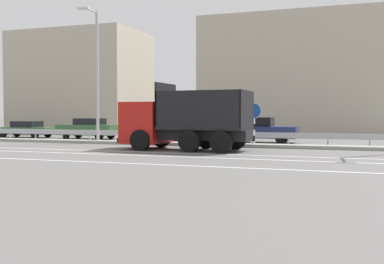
{
  "coord_description": "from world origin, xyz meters",
  "views": [
    {
      "loc": [
        8.26,
        -21.66,
        1.84
      ],
      "look_at": [
        0.46,
        1.04,
        0.85
      ],
      "focal_mm": 42.0,
      "sensor_mm": 36.0,
      "label": 1
    }
  ],
  "objects_px": {
    "dump_truck": "(171,125)",
    "median_road_sign": "(254,123)",
    "street_lamp_1": "(96,70)",
    "parked_car_3": "(89,128)",
    "parked_car_2": "(26,129)",
    "parked_car_4": "(166,131)",
    "parked_car_5": "(258,130)"
  },
  "relations": [
    {
      "from": "street_lamp_1",
      "to": "parked_car_4",
      "type": "height_order",
      "value": "street_lamp_1"
    },
    {
      "from": "parked_car_3",
      "to": "parked_car_2",
      "type": "bearing_deg",
      "value": 88.4
    },
    {
      "from": "dump_truck",
      "to": "parked_car_5",
      "type": "relative_size",
      "value": 1.39
    },
    {
      "from": "dump_truck",
      "to": "parked_car_5",
      "type": "distance_m",
      "value": 7.64
    },
    {
      "from": "street_lamp_1",
      "to": "parked_car_2",
      "type": "xyz_separation_m",
      "value": [
        -8.63,
        4.11,
        -3.84
      ]
    },
    {
      "from": "street_lamp_1",
      "to": "parked_car_5",
      "type": "xyz_separation_m",
      "value": [
        9.24,
        4.08,
        -3.71
      ]
    },
    {
      "from": "parked_car_4",
      "to": "parked_car_3",
      "type": "bearing_deg",
      "value": 93.2
    },
    {
      "from": "dump_truck",
      "to": "parked_car_2",
      "type": "relative_size",
      "value": 1.44
    },
    {
      "from": "dump_truck",
      "to": "median_road_sign",
      "type": "height_order",
      "value": "dump_truck"
    },
    {
      "from": "median_road_sign",
      "to": "parked_car_3",
      "type": "xyz_separation_m",
      "value": [
        -12.72,
        3.82,
        -0.56
      ]
    },
    {
      "from": "parked_car_2",
      "to": "dump_truck",
      "type": "bearing_deg",
      "value": -117.29
    },
    {
      "from": "dump_truck",
      "to": "street_lamp_1",
      "type": "xyz_separation_m",
      "value": [
        -6.06,
        2.86,
        3.24
      ]
    },
    {
      "from": "parked_car_4",
      "to": "median_road_sign",
      "type": "bearing_deg",
      "value": -114.2
    },
    {
      "from": "dump_truck",
      "to": "parked_car_4",
      "type": "relative_size",
      "value": 1.34
    },
    {
      "from": "median_road_sign",
      "to": "parked_car_3",
      "type": "height_order",
      "value": "median_road_sign"
    },
    {
      "from": "parked_car_3",
      "to": "parked_car_5",
      "type": "height_order",
      "value": "parked_car_5"
    },
    {
      "from": "parked_car_3",
      "to": "parked_car_4",
      "type": "bearing_deg",
      "value": -91.17
    },
    {
      "from": "dump_truck",
      "to": "parked_car_3",
      "type": "bearing_deg",
      "value": 56.03
    },
    {
      "from": "street_lamp_1",
      "to": "dump_truck",
      "type": "bearing_deg",
      "value": -25.27
    },
    {
      "from": "dump_truck",
      "to": "parked_car_4",
      "type": "xyz_separation_m",
      "value": [
        -3.02,
        6.64,
        -0.56
      ]
    },
    {
      "from": "dump_truck",
      "to": "parked_car_3",
      "type": "distance_m",
      "value": 11.35
    },
    {
      "from": "dump_truck",
      "to": "parked_car_4",
      "type": "height_order",
      "value": "dump_truck"
    },
    {
      "from": "parked_car_3",
      "to": "parked_car_4",
      "type": "height_order",
      "value": "parked_car_3"
    },
    {
      "from": "dump_truck",
      "to": "street_lamp_1",
      "type": "bearing_deg",
      "value": 67.53
    },
    {
      "from": "street_lamp_1",
      "to": "parked_car_3",
      "type": "distance_m",
      "value": 6.21
    },
    {
      "from": "parked_car_2",
      "to": "parked_car_3",
      "type": "distance_m",
      "value": 5.61
    },
    {
      "from": "dump_truck",
      "to": "parked_car_3",
      "type": "xyz_separation_m",
      "value": [
        -9.09,
        6.79,
        -0.49
      ]
    },
    {
      "from": "parked_car_3",
      "to": "parked_car_4",
      "type": "relative_size",
      "value": 0.89
    },
    {
      "from": "dump_truck",
      "to": "parked_car_3",
      "type": "relative_size",
      "value": 1.5
    },
    {
      "from": "street_lamp_1",
      "to": "parked_car_3",
      "type": "height_order",
      "value": "street_lamp_1"
    },
    {
      "from": "street_lamp_1",
      "to": "parked_car_2",
      "type": "bearing_deg",
      "value": 154.53
    },
    {
      "from": "parked_car_4",
      "to": "parked_car_5",
      "type": "bearing_deg",
      "value": -82.56
    }
  ]
}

